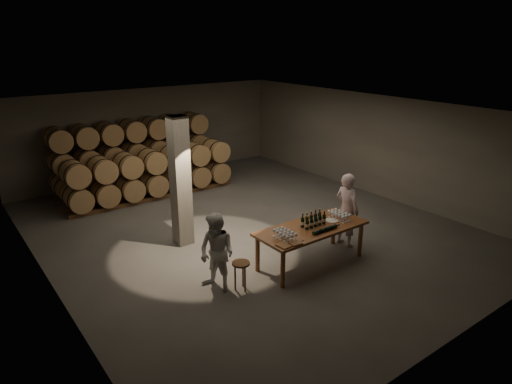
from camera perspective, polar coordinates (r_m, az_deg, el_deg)
room at (r=11.11m, az=-9.43°, el=1.23°), size 12.00×12.00×12.00m
tasting_table at (r=10.30m, az=6.92°, el=-4.89°), size 2.60×1.10×0.90m
barrel_stack_back at (r=15.95m, az=-15.08°, el=4.80°), size 5.48×0.95×2.31m
barrel_stack_front at (r=14.79m, az=-12.89°, el=2.39°), size 5.48×0.95×1.57m
bottle_cluster at (r=10.30m, az=7.18°, el=-3.58°), size 0.60×0.23×0.32m
lying_bottles at (r=10.06m, az=8.65°, el=-4.65°), size 0.79×0.09×0.09m
glass_cluster_left at (r=9.61m, az=3.63°, el=-5.11°), size 0.30×0.52×0.17m
glass_cluster_right at (r=10.75m, az=10.39°, el=-2.69°), size 0.31×0.53×0.18m
plate at (r=10.65m, az=9.44°, el=-3.53°), size 0.30×0.30×0.02m
notebook_near at (r=9.43m, az=4.96°, el=-6.39°), size 0.26×0.22×0.03m
notebook_corner at (r=9.32m, az=3.47°, el=-6.69°), size 0.24×0.30×0.02m
pen at (r=9.55m, az=5.79°, el=-6.12°), size 0.13×0.04×0.01m
stool at (r=9.35m, az=-1.90°, el=-9.40°), size 0.37×0.37×0.61m
person_man at (r=11.32m, az=11.28°, el=-2.18°), size 0.47×0.69×1.84m
person_woman at (r=9.24m, az=-4.91°, el=-7.57°), size 0.85×0.96×1.65m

